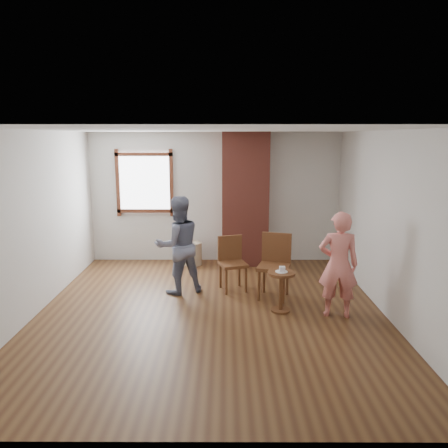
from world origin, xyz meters
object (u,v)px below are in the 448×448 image
(dining_chair_left, at_px, (232,260))
(person_pink, at_px, (338,265))
(side_table, at_px, (281,285))
(stoneware_crock, at_px, (193,254))
(dining_chair_right, at_px, (275,262))
(man, at_px, (178,245))

(dining_chair_left, xyz_separation_m, person_pink, (1.47, -1.12, 0.26))
(dining_chair_left, xyz_separation_m, side_table, (0.70, -0.96, -0.10))
(stoneware_crock, relative_size, side_table, 0.76)
(dining_chair_right, height_order, side_table, dining_chair_right)
(dining_chair_right, relative_size, person_pink, 0.67)
(stoneware_crock, height_order, dining_chair_left, dining_chair_left)
(stoneware_crock, height_order, side_table, side_table)
(stoneware_crock, bearing_deg, dining_chair_right, -50.49)
(dining_chair_right, height_order, person_pink, person_pink)
(stoneware_crock, distance_m, man, 1.66)
(dining_chair_left, bearing_deg, person_pink, -54.24)
(dining_chair_right, xyz_separation_m, person_pink, (0.80, -0.78, 0.19))
(dining_chair_right, bearing_deg, person_pink, -27.65)
(person_pink, bearing_deg, dining_chair_right, -36.24)
(side_table, distance_m, man, 1.80)
(dining_chair_right, bearing_deg, stoneware_crock, 146.38)
(dining_chair_left, relative_size, dining_chair_right, 0.88)
(side_table, height_order, person_pink, person_pink)
(dining_chair_right, distance_m, person_pink, 1.13)
(dining_chair_right, bearing_deg, dining_chair_left, 170.38)
(man, bearing_deg, dining_chair_right, 148.03)
(man, bearing_deg, dining_chair_left, 165.21)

